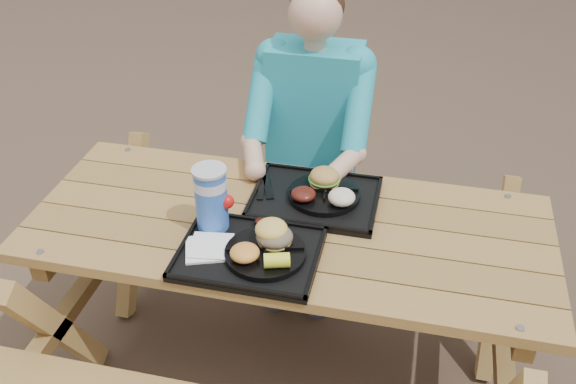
# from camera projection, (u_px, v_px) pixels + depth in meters

# --- Properties ---
(ground) EXTENTS (60.00, 60.00, 0.00)m
(ground) POSITION_uv_depth(u_px,v_px,m) (288.00, 368.00, 2.64)
(ground) COLOR #999999
(ground) RESTS_ON ground
(picnic_table) EXTENTS (1.80, 1.49, 0.75)m
(picnic_table) POSITION_uv_depth(u_px,v_px,m) (288.00, 302.00, 2.43)
(picnic_table) COLOR #999999
(picnic_table) RESTS_ON ground
(tray_near) EXTENTS (0.45, 0.35, 0.02)m
(tray_near) POSITION_uv_depth(u_px,v_px,m) (249.00, 254.00, 2.06)
(tray_near) COLOR black
(tray_near) RESTS_ON picnic_table
(tray_far) EXTENTS (0.45, 0.35, 0.02)m
(tray_far) POSITION_uv_depth(u_px,v_px,m) (315.00, 199.00, 2.32)
(tray_far) COLOR black
(tray_far) RESTS_ON picnic_table
(plate_near) EXTENTS (0.26, 0.26, 0.02)m
(plate_near) POSITION_uv_depth(u_px,v_px,m) (265.00, 253.00, 2.04)
(plate_near) COLOR black
(plate_near) RESTS_ON tray_near
(plate_far) EXTENTS (0.26, 0.26, 0.02)m
(plate_far) POSITION_uv_depth(u_px,v_px,m) (324.00, 194.00, 2.31)
(plate_far) COLOR black
(plate_far) RESTS_ON tray_far
(napkin_stack) EXTENTS (0.18, 0.18, 0.02)m
(napkin_stack) POSITION_uv_depth(u_px,v_px,m) (207.00, 248.00, 2.06)
(napkin_stack) COLOR white
(napkin_stack) RESTS_ON tray_near
(soda_cup) EXTENTS (0.11, 0.11, 0.22)m
(soda_cup) POSITION_uv_depth(u_px,v_px,m) (211.00, 199.00, 2.11)
(soda_cup) COLOR blue
(soda_cup) RESTS_ON tray_near
(condiment_bbq) EXTENTS (0.05, 0.05, 0.03)m
(condiment_bbq) POSITION_uv_depth(u_px,v_px,m) (261.00, 224.00, 2.16)
(condiment_bbq) COLOR #310905
(condiment_bbq) RESTS_ON tray_near
(condiment_mustard) EXTENTS (0.05, 0.05, 0.03)m
(condiment_mustard) POSITION_uv_depth(u_px,v_px,m) (278.00, 226.00, 2.14)
(condiment_mustard) COLOR gold
(condiment_mustard) RESTS_ON tray_near
(sandwich) EXTENTS (0.11, 0.11, 0.12)m
(sandwich) POSITION_uv_depth(u_px,v_px,m) (274.00, 228.00, 2.03)
(sandwich) COLOR #ECC353
(sandwich) RESTS_ON plate_near
(mac_cheese) EXTENTS (0.09, 0.09, 0.05)m
(mac_cheese) POSITION_uv_depth(u_px,v_px,m) (245.00, 253.00, 1.98)
(mac_cheese) COLOR #EFA23E
(mac_cheese) RESTS_ON plate_near
(corn_cob) EXTENTS (0.10, 0.10, 0.05)m
(corn_cob) POSITION_uv_depth(u_px,v_px,m) (277.00, 260.00, 1.95)
(corn_cob) COLOR #F4FA34
(corn_cob) RESTS_ON plate_near
(cutlery_far) EXTENTS (0.08, 0.16, 0.01)m
(cutlery_far) POSITION_uv_depth(u_px,v_px,m) (268.00, 187.00, 2.36)
(cutlery_far) COLOR black
(cutlery_far) RESTS_ON tray_far
(burger) EXTENTS (0.11, 0.11, 0.10)m
(burger) POSITION_uv_depth(u_px,v_px,m) (325.00, 173.00, 2.32)
(burger) COLOR #BC8A42
(burger) RESTS_ON plate_far
(baked_beans) EXTENTS (0.09, 0.09, 0.04)m
(baked_beans) POSITION_uv_depth(u_px,v_px,m) (303.00, 194.00, 2.26)
(baked_beans) COLOR #4D170F
(baked_beans) RESTS_ON plate_far
(potato_salad) EXTENTS (0.10, 0.10, 0.05)m
(potato_salad) POSITION_uv_depth(u_px,v_px,m) (342.00, 197.00, 2.23)
(potato_salad) COLOR #F2E6CD
(potato_salad) RESTS_ON plate_far
(diner) EXTENTS (0.48, 0.84, 1.28)m
(diner) POSITION_uv_depth(u_px,v_px,m) (312.00, 154.00, 2.81)
(diner) COLOR teal
(diner) RESTS_ON ground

